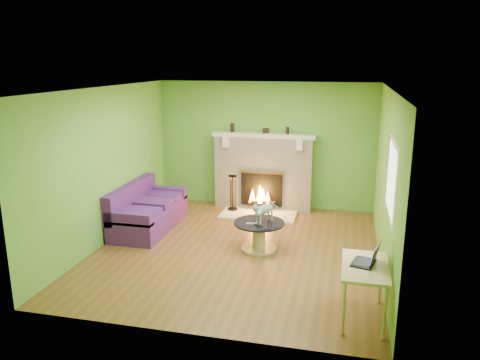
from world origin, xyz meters
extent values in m
plane|color=brown|center=(0.00, 0.00, 0.00)|extent=(5.00, 5.00, 0.00)
plane|color=white|center=(0.00, 0.00, 2.60)|extent=(5.00, 5.00, 0.00)
plane|color=#558D2E|center=(0.00, 2.50, 1.30)|extent=(5.00, 0.00, 5.00)
plane|color=#558D2E|center=(0.00, -2.50, 1.30)|extent=(5.00, 0.00, 5.00)
plane|color=#558D2E|center=(-2.25, 0.00, 1.30)|extent=(0.00, 5.00, 5.00)
plane|color=#558D2E|center=(2.25, 0.00, 1.30)|extent=(0.00, 5.00, 5.00)
plane|color=silver|center=(2.24, -0.90, 1.55)|extent=(0.00, 1.20, 1.20)
plane|color=white|center=(2.23, -0.90, 1.55)|extent=(0.00, 1.06, 1.06)
cube|color=beige|center=(0.00, 2.33, 0.75)|extent=(2.00, 0.35, 1.50)
cube|color=black|center=(0.00, 2.13, 0.44)|extent=(0.85, 0.03, 0.68)
cube|color=#BD842F|center=(0.00, 2.13, 0.80)|extent=(0.91, 0.02, 0.04)
cylinder|color=black|center=(0.00, 2.10, 0.16)|extent=(0.55, 0.07, 0.07)
cube|color=beige|center=(0.00, 2.30, 1.54)|extent=(2.10, 0.28, 0.08)
cube|color=beige|center=(-0.75, 2.11, 1.40)|extent=(0.12, 0.10, 0.20)
cube|color=beige|center=(0.75, 2.11, 1.40)|extent=(0.12, 0.10, 0.20)
cube|color=beige|center=(0.00, 1.80, 0.01)|extent=(1.50, 0.75, 0.03)
cube|color=beige|center=(0.00, 2.30, 1.54)|extent=(2.10, 0.28, 0.08)
cube|color=#421A62|center=(-1.80, 0.60, 0.21)|extent=(0.82, 1.83, 0.41)
cube|color=#421A62|center=(-2.16, 0.60, 0.56)|extent=(0.19, 1.83, 0.52)
cube|color=#421A62|center=(-1.80, -0.22, 0.47)|extent=(0.82, 0.19, 0.21)
cube|color=#421A62|center=(-1.80, 1.42, 0.47)|extent=(0.82, 0.19, 0.21)
cube|color=#421A62|center=(-1.75, 0.08, 0.47)|extent=(0.66, 0.49, 0.11)
cube|color=#421A62|center=(-1.75, 0.69, 0.47)|extent=(0.66, 0.49, 0.11)
cube|color=#421A62|center=(-1.75, 1.21, 0.47)|extent=(0.66, 0.49, 0.11)
cylinder|color=tan|center=(0.34, 0.10, 0.02)|extent=(0.58, 0.58, 0.03)
cylinder|color=tan|center=(0.34, 0.10, 0.23)|extent=(0.21, 0.21, 0.40)
cylinder|color=black|center=(0.34, 0.10, 0.46)|extent=(0.83, 0.83, 0.03)
cube|color=tan|center=(1.95, -1.70, 0.66)|extent=(0.53, 0.92, 0.04)
cylinder|color=tan|center=(1.73, -2.11, 0.32)|extent=(0.04, 0.04, 0.65)
cylinder|color=tan|center=(2.17, -2.11, 0.32)|extent=(0.04, 0.04, 0.65)
cylinder|color=tan|center=(1.73, -1.28, 0.32)|extent=(0.04, 0.04, 0.65)
cylinder|color=tan|center=(2.17, -1.28, 0.32)|extent=(0.04, 0.04, 0.65)
cube|color=gray|center=(0.24, -0.02, 0.48)|extent=(0.18, 0.07, 0.02)
cube|color=black|center=(0.36, -0.08, 0.48)|extent=(0.16, 0.12, 0.02)
cylinder|color=black|center=(-0.66, 2.33, 1.67)|extent=(0.08, 0.08, 0.18)
cylinder|color=black|center=(0.48, 2.33, 1.65)|extent=(0.07, 0.07, 0.14)
cube|color=black|center=(0.04, 2.33, 1.63)|extent=(0.12, 0.08, 0.10)
camera|label=1|loc=(1.67, -6.95, 3.01)|focal=35.00mm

